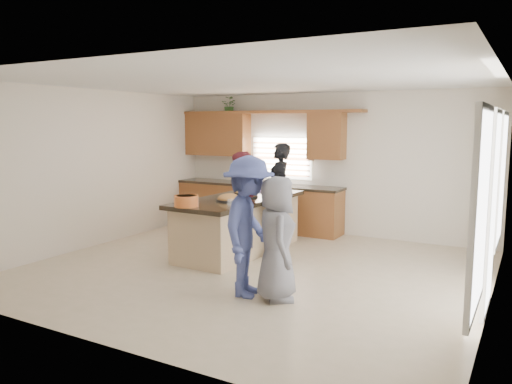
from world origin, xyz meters
The scene contains 18 objects.
floor centered at (0.00, 0.00, 0.00)m, with size 6.50×6.50×0.00m, color beige.
room_shell centered at (0.00, 0.00, 1.90)m, with size 6.52×6.02×2.81m.
back_cabinetry centered at (-1.47, 2.73, 0.91)m, with size 4.08×0.66×2.46m.
right_wall_glazing centered at (3.22, -0.13, 1.34)m, with size 0.06×4.00×2.25m.
island centered at (-0.73, 0.79, 0.45)m, with size 1.24×2.74×0.95m.
platter_front centered at (-0.67, 0.40, 0.98)m, with size 0.43×0.43×0.17m.
platter_mid centered at (-0.62, 0.89, 0.98)m, with size 0.36×0.36×0.15m.
platter_back centered at (-0.87, 1.20, 0.98)m, with size 0.34×0.34×0.14m.
salad_bowl centered at (-0.93, -0.41, 1.04)m, with size 0.37×0.37×0.17m.
clear_cup centered at (-0.38, -0.03, 1.00)m, with size 0.09×0.09×0.10m, color white.
plate_stack centered at (-0.83, 1.73, 0.98)m, with size 0.21×0.21×0.05m, color #C995D9.
flower_vase centered at (-0.56, 2.03, 1.19)m, with size 0.14×0.14×0.44m.
potted_plant centered at (-2.18, 2.82, 2.58)m, with size 0.32×0.28×0.36m, color #39692A.
woman_left_back centered at (-0.73, 2.32, 0.91)m, with size 0.66×0.44×1.82m, color black.
woman_left_mid centered at (-0.72, 0.82, 0.86)m, with size 0.84×0.65×1.73m, color maroon.
woman_left_front centered at (0.06, 0.69, 0.78)m, with size 0.91×0.38×1.55m, color black.
woman_right_back centered at (0.51, -1.02, 0.90)m, with size 1.16×0.67×1.80m, color #404B8B.
woman_right_front centered at (0.89, -0.98, 0.78)m, with size 0.76×0.49×1.56m, color slate.
Camera 1 is at (3.61, -6.38, 2.19)m, focal length 35.00 mm.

